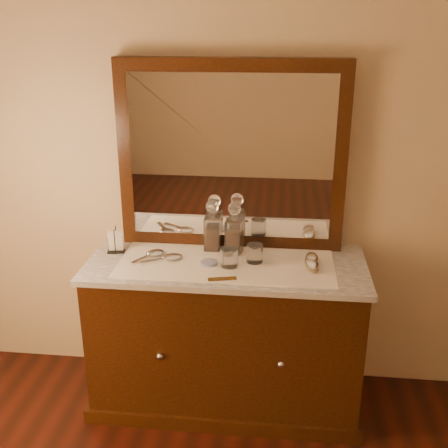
{
  "coord_description": "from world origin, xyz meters",
  "views": [
    {
      "loc": [
        0.27,
        -0.55,
        2.02
      ],
      "look_at": [
        0.0,
        1.85,
        1.1
      ],
      "focal_mm": 43.17,
      "sensor_mm": 36.0,
      "label": 1
    }
  ],
  "objects_px": {
    "decanter_right": "(234,233)",
    "hand_mirror_outer": "(152,254)",
    "mirror_frame": "(231,156)",
    "comb": "(222,279)",
    "brush_near": "(312,265)",
    "dresser_cabinet": "(226,336)",
    "napkin_rack": "(116,242)",
    "hand_mirror_inner": "(169,258)",
    "decanter_left": "(212,230)",
    "brush_far": "(312,260)",
    "pin_dish": "(209,263)"
  },
  "relations": [
    {
      "from": "comb",
      "to": "brush_far",
      "type": "xyz_separation_m",
      "value": [
        0.43,
        0.23,
        0.02
      ]
    },
    {
      "from": "comb",
      "to": "decanter_right",
      "type": "distance_m",
      "value": 0.35
    },
    {
      "from": "napkin_rack",
      "to": "decanter_left",
      "type": "height_order",
      "value": "decanter_left"
    },
    {
      "from": "napkin_rack",
      "to": "decanter_left",
      "type": "relative_size",
      "value": 0.5
    },
    {
      "from": "mirror_frame",
      "to": "brush_far",
      "type": "xyz_separation_m",
      "value": [
        0.44,
        -0.21,
        -0.48
      ]
    },
    {
      "from": "mirror_frame",
      "to": "napkin_rack",
      "type": "height_order",
      "value": "mirror_frame"
    },
    {
      "from": "hand_mirror_outer",
      "to": "hand_mirror_inner",
      "type": "relative_size",
      "value": 0.99
    },
    {
      "from": "mirror_frame",
      "to": "hand_mirror_inner",
      "type": "distance_m",
      "value": 0.62
    },
    {
      "from": "decanter_right",
      "to": "brush_near",
      "type": "xyz_separation_m",
      "value": [
        0.4,
        -0.16,
        -0.09
      ]
    },
    {
      "from": "dresser_cabinet",
      "to": "brush_near",
      "type": "relative_size",
      "value": 9.05
    },
    {
      "from": "mirror_frame",
      "to": "hand_mirror_outer",
      "type": "relative_size",
      "value": 5.56
    },
    {
      "from": "comb",
      "to": "decanter_left",
      "type": "height_order",
      "value": "decanter_left"
    },
    {
      "from": "mirror_frame",
      "to": "hand_mirror_outer",
      "type": "xyz_separation_m",
      "value": [
        -0.4,
        -0.21,
        -0.49
      ]
    },
    {
      "from": "decanter_left",
      "to": "brush_far",
      "type": "distance_m",
      "value": 0.55
    },
    {
      "from": "dresser_cabinet",
      "to": "mirror_frame",
      "type": "bearing_deg",
      "value": 90.0
    },
    {
      "from": "napkin_rack",
      "to": "decanter_right",
      "type": "distance_m",
      "value": 0.64
    },
    {
      "from": "decanter_right",
      "to": "hand_mirror_outer",
      "type": "bearing_deg",
      "value": -167.18
    },
    {
      "from": "brush_near",
      "to": "hand_mirror_outer",
      "type": "distance_m",
      "value": 0.83
    },
    {
      "from": "pin_dish",
      "to": "hand_mirror_outer",
      "type": "bearing_deg",
      "value": 167.47
    },
    {
      "from": "hand_mirror_outer",
      "to": "pin_dish",
      "type": "bearing_deg",
      "value": -12.53
    },
    {
      "from": "dresser_cabinet",
      "to": "napkin_rack",
      "type": "bearing_deg",
      "value": 173.4
    },
    {
      "from": "comb",
      "to": "brush_far",
      "type": "height_order",
      "value": "brush_far"
    },
    {
      "from": "brush_far",
      "to": "brush_near",
      "type": "bearing_deg",
      "value": -93.12
    },
    {
      "from": "hand_mirror_outer",
      "to": "brush_far",
      "type": "bearing_deg",
      "value": -0.1
    },
    {
      "from": "dresser_cabinet",
      "to": "decanter_left",
      "type": "bearing_deg",
      "value": 119.78
    },
    {
      "from": "decanter_right",
      "to": "hand_mirror_outer",
      "type": "relative_size",
      "value": 1.31
    },
    {
      "from": "hand_mirror_outer",
      "to": "hand_mirror_inner",
      "type": "bearing_deg",
      "value": -20.64
    },
    {
      "from": "decanter_right",
      "to": "hand_mirror_inner",
      "type": "xyz_separation_m",
      "value": [
        -0.33,
        -0.13,
        -0.1
      ]
    },
    {
      "from": "mirror_frame",
      "to": "comb",
      "type": "relative_size",
      "value": 8.67
    },
    {
      "from": "dresser_cabinet",
      "to": "mirror_frame",
      "type": "xyz_separation_m",
      "value": [
        0.0,
        0.25,
        0.94
      ]
    },
    {
      "from": "brush_near",
      "to": "brush_far",
      "type": "xyz_separation_m",
      "value": [
        0.0,
        0.06,
        0.0
      ]
    },
    {
      "from": "hand_mirror_outer",
      "to": "hand_mirror_inner",
      "type": "height_order",
      "value": "same"
    },
    {
      "from": "comb",
      "to": "brush_near",
      "type": "height_order",
      "value": "brush_near"
    },
    {
      "from": "pin_dish",
      "to": "comb",
      "type": "height_order",
      "value": "pin_dish"
    },
    {
      "from": "decanter_right",
      "to": "brush_near",
      "type": "relative_size",
      "value": 1.82
    },
    {
      "from": "decanter_right",
      "to": "hand_mirror_outer",
      "type": "height_order",
      "value": "decanter_right"
    },
    {
      "from": "pin_dish",
      "to": "comb",
      "type": "distance_m",
      "value": 0.19
    },
    {
      "from": "napkin_rack",
      "to": "brush_far",
      "type": "relative_size",
      "value": 0.94
    },
    {
      "from": "decanter_right",
      "to": "brush_near",
      "type": "distance_m",
      "value": 0.44
    },
    {
      "from": "decanter_left",
      "to": "hand_mirror_inner",
      "type": "height_order",
      "value": "decanter_left"
    },
    {
      "from": "dresser_cabinet",
      "to": "napkin_rack",
      "type": "height_order",
      "value": "napkin_rack"
    },
    {
      "from": "brush_far",
      "to": "hand_mirror_inner",
      "type": "height_order",
      "value": "brush_far"
    },
    {
      "from": "hand_mirror_inner",
      "to": "mirror_frame",
      "type": "bearing_deg",
      "value": 39.57
    },
    {
      "from": "decanter_left",
      "to": "brush_far",
      "type": "bearing_deg",
      "value": -13.69
    },
    {
      "from": "mirror_frame",
      "to": "comb",
      "type": "xyz_separation_m",
      "value": [
        0.0,
        -0.45,
        -0.49
      ]
    },
    {
      "from": "comb",
      "to": "brush_near",
      "type": "xyz_separation_m",
      "value": [
        0.43,
        0.17,
        0.02
      ]
    },
    {
      "from": "decanter_left",
      "to": "brush_near",
      "type": "relative_size",
      "value": 1.81
    },
    {
      "from": "decanter_right",
      "to": "hand_mirror_outer",
      "type": "xyz_separation_m",
      "value": [
        -0.43,
        -0.1,
        -0.1
      ]
    },
    {
      "from": "brush_far",
      "to": "hand_mirror_outer",
      "type": "distance_m",
      "value": 0.83
    },
    {
      "from": "brush_near",
      "to": "decanter_right",
      "type": "bearing_deg",
      "value": 158.28
    }
  ]
}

